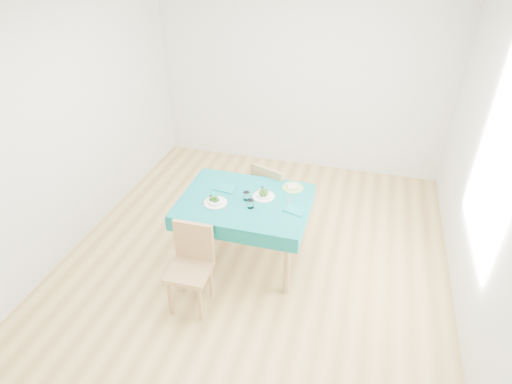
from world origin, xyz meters
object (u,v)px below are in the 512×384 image
(table, at_px, (245,230))
(bowl_near, at_px, (215,200))
(chair_near, at_px, (189,268))
(side_plate, at_px, (293,188))
(bowl_far, at_px, (264,194))
(chair_far, at_px, (276,188))

(table, xyz_separation_m, bowl_near, (-0.25, -0.14, 0.41))
(chair_near, height_order, side_plate, chair_near)
(bowl_far, bearing_deg, table, -150.77)
(chair_far, bearing_deg, chair_near, 94.16)
(table, relative_size, bowl_far, 5.69)
(bowl_near, xyz_separation_m, side_plate, (0.67, 0.48, -0.03))
(chair_far, distance_m, bowl_near, 0.97)
(bowl_far, bearing_deg, chair_far, 91.08)
(chair_near, height_order, bowl_near, chair_near)
(chair_near, xyz_separation_m, bowl_near, (0.04, 0.64, 0.33))
(chair_far, bearing_deg, bowl_far, 112.19)
(chair_near, bearing_deg, side_plate, 56.31)
(table, height_order, bowl_near, bowl_near)
(table, relative_size, chair_far, 1.24)
(table, xyz_separation_m, bowl_far, (0.17, 0.10, 0.41))
(bowl_far, relative_size, side_plate, 1.01)
(chair_far, relative_size, bowl_far, 4.57)
(chair_near, xyz_separation_m, side_plate, (0.71, 1.12, 0.30))
(table, distance_m, chair_near, 0.84)
(chair_near, relative_size, bowl_far, 4.16)
(chair_far, xyz_separation_m, bowl_near, (-0.41, -0.84, 0.28))
(bowl_far, bearing_deg, side_plate, 44.38)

